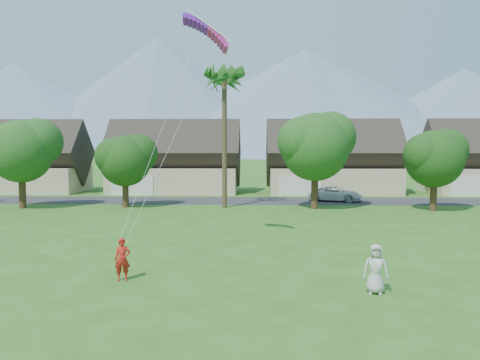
{
  "coord_description": "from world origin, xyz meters",
  "views": [
    {
      "loc": [
        0.77,
        -13.28,
        5.43
      ],
      "look_at": [
        0.0,
        10.0,
        3.8
      ],
      "focal_mm": 35.0,
      "sensor_mm": 36.0,
      "label": 1
    }
  ],
  "objects_px": {
    "kite_flyer": "(122,259)",
    "watcher": "(376,269)",
    "parked_car": "(335,194)",
    "parafoil_kite": "(208,30)"
  },
  "relations": [
    {
      "from": "kite_flyer",
      "to": "watcher",
      "type": "xyz_separation_m",
      "value": [
        9.89,
        -1.38,
        0.05
      ]
    },
    {
      "from": "kite_flyer",
      "to": "watcher",
      "type": "bearing_deg",
      "value": -19.78
    },
    {
      "from": "parked_car",
      "to": "kite_flyer",
      "type": "bearing_deg",
      "value": 172.79
    },
    {
      "from": "kite_flyer",
      "to": "parafoil_kite",
      "type": "xyz_separation_m",
      "value": [
        2.87,
        6.63,
        10.77
      ]
    },
    {
      "from": "watcher",
      "to": "parafoil_kite",
      "type": "distance_m",
      "value": 15.11
    },
    {
      "from": "kite_flyer",
      "to": "parked_car",
      "type": "bearing_deg",
      "value": 52.99
    },
    {
      "from": "watcher",
      "to": "parked_car",
      "type": "bearing_deg",
      "value": 93.8
    },
    {
      "from": "parked_car",
      "to": "parafoil_kite",
      "type": "height_order",
      "value": "parafoil_kite"
    },
    {
      "from": "kite_flyer",
      "to": "parked_car",
      "type": "xyz_separation_m",
      "value": [
        13.47,
        28.68,
        -0.12
      ]
    },
    {
      "from": "parafoil_kite",
      "to": "watcher",
      "type": "bearing_deg",
      "value": -50.02
    }
  ]
}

